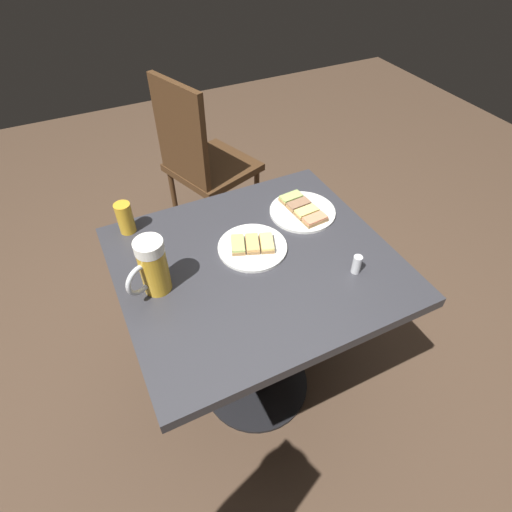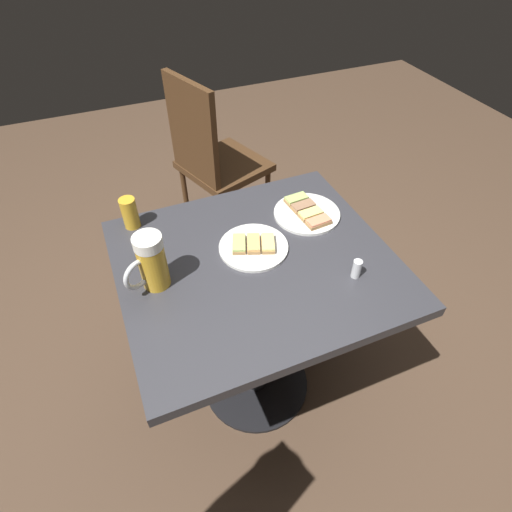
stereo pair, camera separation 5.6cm
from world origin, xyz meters
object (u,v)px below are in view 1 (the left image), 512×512
plate_near (252,246)px  beer_glass_small (125,218)px  beer_mug (152,267)px  plate_far (303,210)px  salt_shaker (357,264)px  cafe_chair (201,160)px

plate_near → beer_glass_small: 0.42m
plate_near → beer_mug: beer_mug is taller
plate_far → beer_mug: beer_mug is taller
plate_far → beer_mug: bearing=-167.8°
plate_near → beer_glass_small: beer_glass_small is taller
beer_mug → salt_shaker: (0.55, -0.19, -0.06)m
beer_mug → beer_glass_small: (-0.01, 0.29, -0.03)m
plate_near → cafe_chair: bearing=81.2°
beer_mug → beer_glass_small: bearing=92.5°
plate_far → beer_glass_small: 0.59m
plate_near → salt_shaker: bearing=-44.3°
plate_far → cafe_chair: 0.81m
plate_near → beer_mug: size_ratio=1.24×
plate_far → salt_shaker: salt_shaker is taller
beer_mug → cafe_chair: bearing=63.2°
plate_far → beer_glass_small: size_ratio=2.11×
cafe_chair → plate_far: bearing=-12.0°
plate_far → plate_near: bearing=-159.7°
plate_near → beer_glass_small: size_ratio=2.04×
plate_far → salt_shaker: size_ratio=3.74×
beer_glass_small → cafe_chair: size_ratio=0.11×
salt_shaker → plate_far: bearing=89.4°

